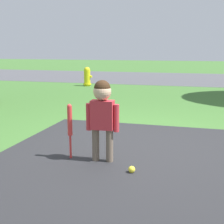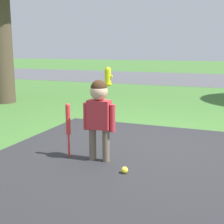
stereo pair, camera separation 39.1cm
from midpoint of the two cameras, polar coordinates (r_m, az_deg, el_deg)
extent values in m
plane|color=#3D6B2D|center=(4.39, 9.61, -5.67)|extent=(60.00, 60.00, 0.00)
cube|color=#4C4C51|center=(14.03, 18.17, 5.72)|extent=(40.00, 6.00, 0.01)
cylinder|color=#6B5B4C|center=(3.65, -0.49, -5.94)|extent=(0.08, 0.08, 0.39)
cylinder|color=#6B5B4C|center=(3.60, 2.02, -6.19)|extent=(0.08, 0.08, 0.39)
cube|color=#BF2D38|center=(3.53, 0.77, -0.51)|extent=(0.26, 0.16, 0.33)
cylinder|color=#BF2D38|center=(3.59, -1.67, -0.81)|extent=(0.06, 0.06, 0.31)
cylinder|color=#BF2D38|center=(3.49, 3.29, -1.18)|extent=(0.06, 0.06, 0.31)
sphere|color=#D8AD8C|center=(3.48, 0.79, 3.78)|extent=(0.20, 0.20, 0.20)
sphere|color=#382314|center=(3.48, 0.79, 4.36)|extent=(0.19, 0.19, 0.19)
sphere|color=red|center=(3.81, -4.94, -7.99)|extent=(0.03, 0.03, 0.03)
cylinder|color=red|center=(3.77, -4.97, -6.17)|extent=(0.03, 0.03, 0.29)
cylinder|color=red|center=(3.69, -5.06, -1.48)|extent=(0.06, 0.06, 0.35)
sphere|color=red|center=(3.66, -5.10, 1.18)|extent=(0.05, 0.05, 0.05)
sphere|color=yellow|center=(3.33, 5.73, -10.58)|extent=(0.07, 0.07, 0.07)
cylinder|color=yellow|center=(10.97, 0.26, 6.25)|extent=(0.22, 0.22, 0.55)
sphere|color=yellow|center=(10.94, 0.27, 7.70)|extent=(0.21, 0.21, 0.21)
cylinder|color=yellow|center=(10.99, 0.26, 5.16)|extent=(0.28, 0.28, 0.04)
cylinder|color=yellow|center=(10.92, 0.86, 6.52)|extent=(0.10, 0.08, 0.08)
cylinder|color=#4C3D2D|center=(7.86, -18.43, 13.24)|extent=(0.53, 0.53, 3.20)
camera|label=1|loc=(0.20, -87.14, 0.58)|focal=50.00mm
camera|label=2|loc=(0.20, 92.86, -0.58)|focal=50.00mm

